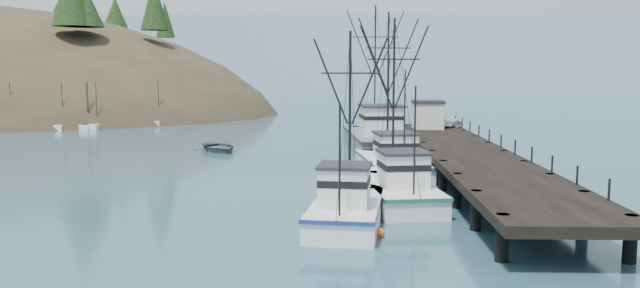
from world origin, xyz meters
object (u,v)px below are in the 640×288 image
object	(u,v)px
trawler_near	(396,189)
trawler_far	(390,162)
pier	(468,155)
motorboat	(219,151)
pickup_truck	(440,121)
work_vessel	(377,139)
trawler_mid	(348,208)
pier_shed	(428,114)

from	to	relation	value
trawler_near	trawler_far	size ratio (longest dim) A/B	0.89
pier	motorboat	world-z (taller)	pier
pickup_truck	motorboat	bearing A→B (deg)	82.74
pier	pickup_truck	bearing A→B (deg)	87.62
trawler_near	work_vessel	xyz separation A→B (m)	(0.16, 23.09, 0.41)
trawler_near	work_vessel	distance (m)	23.10
pier	trawler_far	size ratio (longest dim) A/B	3.50
trawler_mid	pickup_truck	xyz separation A→B (m)	(9.63, 31.87, 1.85)
pickup_truck	trawler_near	bearing A→B (deg)	148.07
pickup_truck	motorboat	distance (m)	22.31
work_vessel	trawler_mid	bearing A→B (deg)	-96.26
pier	work_vessel	distance (m)	15.55
trawler_near	motorboat	size ratio (longest dim) A/B	2.04
trawler_mid	pickup_truck	size ratio (longest dim) A/B	2.12
work_vessel	pier_shed	size ratio (longest dim) A/B	5.48
pier	pickup_truck	size ratio (longest dim) A/B	9.18
pier	pier_shed	bearing A→B (deg)	92.31
trawler_near	work_vessel	size ratio (longest dim) A/B	0.64
motorboat	pier_shed	bearing A→B (deg)	-24.65
work_vessel	pickup_truck	bearing A→B (deg)	28.67
trawler_mid	pickup_truck	distance (m)	33.34
trawler_far	motorboat	xyz separation A→B (m)	(-15.53, 12.15, -0.82)
trawler_near	trawler_far	xyz separation A→B (m)	(0.44, 10.44, 0.00)
trawler_near	trawler_mid	bearing A→B (deg)	-119.51
pickup_truck	motorboat	xyz separation A→B (m)	(-21.77, -4.07, -2.67)
work_vessel	motorboat	size ratio (longest dim) A/B	3.19
trawler_far	motorboat	distance (m)	19.74
pier_shed	pickup_truck	world-z (taller)	pier_shed
motorboat	pier	bearing A→B (deg)	-65.65
trawler_mid	work_vessel	xyz separation A→B (m)	(3.10, 28.30, 0.41)
motorboat	trawler_mid	bearing A→B (deg)	-98.54
trawler_mid	trawler_near	bearing A→B (deg)	60.49
trawler_mid	trawler_far	size ratio (longest dim) A/B	0.81
work_vessel	motorboat	xyz separation A→B (m)	(-15.24, -0.51, -1.23)
trawler_near	pier_shed	world-z (taller)	trawler_near
work_vessel	pier_shed	bearing A→B (deg)	22.98
trawler_far	trawler_near	bearing A→B (deg)	-92.44
work_vessel	trawler_far	bearing A→B (deg)	-88.70
pier	pier_shed	distance (m)	16.70
trawler_mid	pier_shed	size ratio (longest dim) A/B	3.18
pickup_truck	trawler_far	bearing A→B (deg)	141.11
trawler_far	pickup_truck	world-z (taller)	trawler_far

